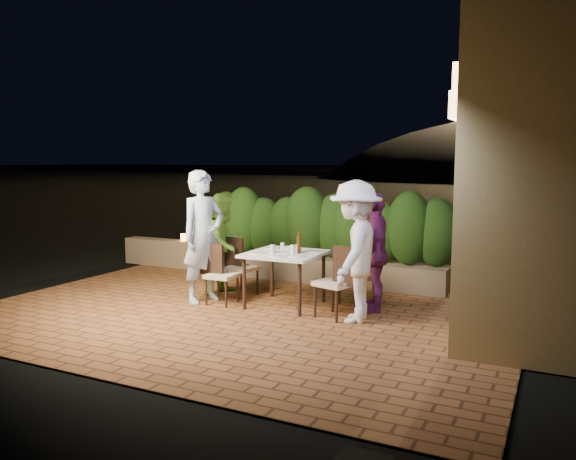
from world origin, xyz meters
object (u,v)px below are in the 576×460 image
Objects in this scene: chair_right_front at (335,281)px; bowl at (289,248)px; diner_blue at (203,237)px; diner_purple at (374,252)px; chair_right_back at (348,278)px; diner_green at (224,244)px; parapet_lamp at (183,237)px; beer_bottle at (299,242)px; chair_left_back at (242,267)px; chair_left_front at (222,274)px; dining_table at (285,279)px; diner_white at (355,251)px.

bowl is at bearing -11.47° from chair_right_front.
diner_blue is 2.41m from diner_purple.
diner_green is at bearing -6.21° from chair_right_back.
chair_right_front is 6.71× the size of parapet_lamp.
chair_right_front is 2.08m from diner_green.
beer_bottle reaches higher than bowl.
parapet_lamp is (-1.81, 1.39, -0.19)m from diner_green.
diner_blue is (-0.29, -0.57, 0.51)m from chair_left_back.
diner_blue is at bearing 178.80° from chair_left_front.
diner_green reaches higher than chair_left_back.
chair_right_back reaches higher than parapet_lamp.
chair_right_front reaches higher than chair_left_front.
dining_table is 0.87m from chair_right_back.
parapet_lamp is (-2.12, 1.40, 0.14)m from chair_left_back.
chair_right_back is at bearing 10.49° from chair_left_back.
beer_bottle is 0.36× the size of chair_left_front.
chair_left_back is 0.46× the size of diner_blue.
parapet_lamp is at bearing 60.25° from diner_green.
diner_white reaches higher than diner_green.
dining_table is at bearing -6.24° from chair_left_back.
diner_purple is (1.25, 0.05, 0.03)m from bowl.
diner_purple is at bearing 15.05° from chair_left_front.
chair_left_back is (-0.78, 0.01, -0.34)m from bowl.
diner_purple is 4.38m from parapet_lamp.
parapet_lamp is at bearing 157.81° from chair_left_back.
diner_white reaches higher than bowl.
diner_purple is at bearing 14.73° from dining_table.
chair_left_front is at bearing -95.64° from diner_purple.
bowl reaches higher than parapet_lamp.
beer_bottle reaches higher than chair_right_back.
beer_bottle is at bearing -56.12° from diner_blue.
chair_left_back is 1.69m from chair_right_back.
diner_blue is at bearing 19.32° from chair_right_front.
chair_right_front is (0.91, -0.50, -0.30)m from bowl.
bowl is 1.09m from diner_green.
diner_white reaches higher than diner_purple.
diner_purple is (1.18, 0.31, 0.42)m from dining_table.
chair_left_front reaches higher than bowl.
beer_bottle is 0.35× the size of chair_left_back.
diner_blue reaches higher than chair_left_front.
chair_right_back is at bearing -20.50° from parapet_lamp.
dining_table is 1.29m from diner_purple.
chair_left_front is 0.53× the size of diner_purple.
diner_white reaches higher than beer_bottle.
dining_table is 1.25m from diner_green.
dining_table is 0.66× the size of diner_green.
beer_bottle is 1.38m from diner_blue.
chair_left_back is at bearing 0.77° from chair_right_front.
chair_right_back is at bearing -157.61° from diner_white.
diner_blue is (-0.30, -0.00, 0.51)m from chair_left_front.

